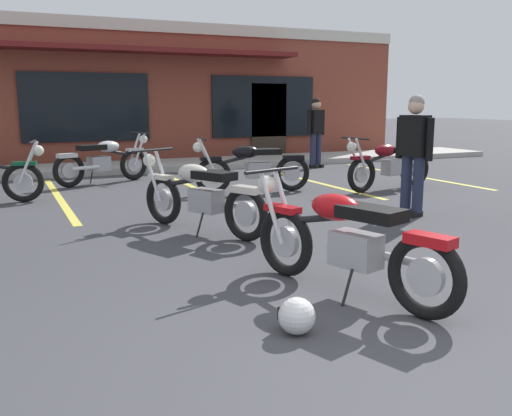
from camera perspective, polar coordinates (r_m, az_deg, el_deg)
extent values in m
plane|color=#3D3D42|center=(6.25, -4.20, -4.03)|extent=(80.00, 80.00, 0.00)
cube|color=#A8A59E|center=(13.69, -15.53, 3.87)|extent=(22.00, 1.80, 0.14)
cube|color=brown|center=(17.84, -18.01, 10.86)|extent=(18.41, 5.60, 3.65)
cube|color=beige|center=(15.15, -17.09, 17.42)|extent=(18.41, 0.06, 0.30)
cube|color=black|center=(15.02, -16.66, 9.66)|extent=(3.14, 0.06, 1.70)
cube|color=black|center=(16.43, 0.81, 10.13)|extent=(3.14, 0.06, 1.70)
cube|color=#33281E|center=(16.50, 1.29, 8.74)|extent=(1.10, 0.06, 2.10)
cube|color=maroon|center=(14.67, -16.73, 15.12)|extent=(11.05, 0.90, 0.12)
cube|color=#DBCC4C|center=(10.01, -19.14, 0.95)|extent=(0.12, 4.80, 0.01)
cube|color=#DBCC4C|center=(10.50, -5.83, 1.91)|extent=(0.12, 4.80, 0.01)
cube|color=#DBCC4C|center=(11.50, 5.74, 2.66)|extent=(0.12, 4.80, 0.01)
cube|color=#DBCC4C|center=(12.88, 15.16, 3.19)|extent=(0.12, 4.80, 0.01)
torus|color=black|center=(4.35, 16.64, -6.64)|extent=(0.29, 0.64, 0.64)
cylinder|color=#B7B7BC|center=(4.35, 16.64, -6.64)|extent=(0.15, 0.29, 0.29)
torus|color=black|center=(5.20, 2.97, -3.39)|extent=(0.29, 0.64, 0.64)
cylinder|color=#B7B7BC|center=(5.20, 2.97, -3.39)|extent=(0.15, 0.29, 0.29)
cylinder|color=silver|center=(5.14, 1.50, 0.11)|extent=(0.14, 0.32, 0.66)
cylinder|color=silver|center=(5.27, 2.92, 0.34)|extent=(0.14, 0.32, 0.66)
cylinder|color=black|center=(5.21, 1.63, 3.81)|extent=(0.64, 0.23, 0.03)
sphere|color=silver|center=(5.29, 1.02, 2.38)|extent=(0.21, 0.21, 0.17)
cube|color=#B70F14|center=(5.16, 2.68, -0.08)|extent=(0.24, 0.39, 0.06)
cube|color=#9E9EA3|center=(4.67, 9.97, -4.14)|extent=(0.35, 0.45, 0.28)
cylinder|color=silver|center=(4.59, 14.69, -5.12)|extent=(0.24, 0.55, 0.07)
cylinder|color=black|center=(4.74, 8.15, -0.90)|extent=(0.35, 0.91, 0.26)
ellipsoid|color=#B70F14|center=(4.73, 7.99, 0.09)|extent=(0.39, 0.54, 0.22)
cube|color=black|center=(4.52, 11.49, -0.53)|extent=(0.43, 0.58, 0.10)
cube|color=#B70F14|center=(4.26, 17.06, -3.10)|extent=(0.26, 0.39, 0.08)
cylinder|color=black|center=(4.57, 9.16, -7.86)|extent=(0.14, 0.06, 0.29)
torus|color=black|center=(6.48, -1.04, -0.59)|extent=(0.36, 0.62, 0.64)
cylinder|color=#B7B7BC|center=(6.48, -1.04, -0.59)|extent=(0.18, 0.29, 0.29)
torus|color=black|center=(7.50, -9.28, 0.81)|extent=(0.36, 0.62, 0.64)
cylinder|color=#B7B7BC|center=(7.50, -9.28, 0.81)|extent=(0.18, 0.29, 0.29)
cylinder|color=silver|center=(7.47, -10.37, 3.22)|extent=(0.18, 0.31, 0.66)
cylinder|color=silver|center=(7.59, -9.32, 3.36)|extent=(0.18, 0.31, 0.66)
cylinder|color=black|center=(7.56, -10.31, 5.74)|extent=(0.61, 0.31, 0.03)
sphere|color=silver|center=(7.63, -10.65, 4.72)|extent=(0.23, 0.23, 0.17)
cube|color=beige|center=(7.49, -9.54, 3.10)|extent=(0.28, 0.39, 0.06)
cube|color=#9E9EA3|center=(6.90, -5.01, 0.74)|extent=(0.39, 0.46, 0.28)
cylinder|color=silver|center=(6.75, -1.96, 0.21)|extent=(0.30, 0.53, 0.07)
cylinder|color=black|center=(7.01, -6.19, 2.85)|extent=(0.45, 0.88, 0.26)
ellipsoid|color=beige|center=(7.01, -6.31, 3.51)|extent=(0.44, 0.54, 0.22)
cube|color=black|center=(6.75, -4.22, 3.28)|extent=(0.47, 0.59, 0.10)
cube|color=beige|center=(6.42, -0.91, 1.84)|extent=(0.30, 0.39, 0.08)
cylinder|color=black|center=(6.78, -5.65, -1.69)|extent=(0.13, 0.08, 0.29)
torus|color=black|center=(11.22, 15.80, 3.75)|extent=(0.65, 0.21, 0.64)
cylinder|color=#B7B7BC|center=(11.22, 15.80, 3.75)|extent=(0.29, 0.11, 0.29)
torus|color=black|center=(10.16, 10.54, 3.30)|extent=(0.65, 0.21, 0.64)
cylinder|color=#B7B7BC|center=(10.16, 10.54, 3.30)|extent=(0.29, 0.11, 0.29)
cylinder|color=silver|center=(9.99, 10.55, 5.03)|extent=(0.33, 0.10, 0.66)
cylinder|color=silver|center=(10.12, 9.84, 5.12)|extent=(0.33, 0.10, 0.66)
cylinder|color=black|center=(9.98, 9.92, 6.88)|extent=(0.14, 0.66, 0.03)
sphere|color=silver|center=(9.93, 9.56, 6.07)|extent=(0.20, 0.20, 0.17)
cube|color=maroon|center=(10.10, 10.43, 4.97)|extent=(0.38, 0.20, 0.06)
cube|color=#9E9EA3|center=(10.73, 13.61, 3.99)|extent=(0.44, 0.30, 0.28)
cylinder|color=silver|center=(11.10, 14.35, 3.96)|extent=(0.55, 0.16, 0.07)
cylinder|color=black|center=(10.56, 12.93, 5.23)|extent=(0.94, 0.22, 0.26)
ellipsoid|color=maroon|center=(10.54, 12.87, 5.65)|extent=(0.52, 0.34, 0.22)
cube|color=black|center=(10.80, 14.18, 5.71)|extent=(0.56, 0.36, 0.10)
cube|color=maroon|center=(11.20, 15.93, 5.18)|extent=(0.38, 0.22, 0.08)
cylinder|color=black|center=(10.69, 14.51, 2.52)|extent=(0.05, 0.14, 0.29)
torus|color=black|center=(10.21, 3.66, 3.49)|extent=(0.65, 0.20, 0.64)
cylinder|color=#B7B7BC|center=(10.21, 3.66, 3.49)|extent=(0.29, 0.11, 0.29)
torus|color=black|center=(9.85, -4.32, 3.22)|extent=(0.65, 0.20, 0.64)
cylinder|color=#B7B7BC|center=(9.85, -4.32, 3.22)|extent=(0.29, 0.11, 0.29)
cylinder|color=silver|center=(9.71, -4.83, 5.01)|extent=(0.33, 0.10, 0.66)
cylinder|color=silver|center=(9.88, -5.01, 5.10)|extent=(0.33, 0.10, 0.66)
cylinder|color=black|center=(9.76, -5.42, 6.91)|extent=(0.14, 0.66, 0.03)
sphere|color=silver|center=(9.75, -5.87, 6.08)|extent=(0.20, 0.20, 0.17)
cube|color=black|center=(9.81, -4.57, 4.95)|extent=(0.38, 0.20, 0.06)
cube|color=#9E9EA3|center=(10.02, 0.19, 3.84)|extent=(0.43, 0.30, 0.28)
cylinder|color=silver|center=(10.26, 1.98, 3.76)|extent=(0.55, 0.16, 0.07)
cylinder|color=black|center=(9.94, -0.93, 5.18)|extent=(0.94, 0.21, 0.26)
ellipsoid|color=black|center=(9.93, -1.04, 5.63)|extent=(0.52, 0.33, 0.22)
cube|color=black|center=(10.02, 0.96, 5.68)|extent=(0.56, 0.36, 0.10)
cube|color=black|center=(10.19, 3.79, 5.06)|extent=(0.38, 0.22, 0.08)
cylinder|color=black|center=(9.90, 0.85, 2.24)|extent=(0.05, 0.14, 0.29)
torus|color=black|center=(11.17, -18.26, 3.59)|extent=(0.63, 0.34, 0.64)
cylinder|color=#B7B7BC|center=(11.17, -18.26, 3.59)|extent=(0.29, 0.16, 0.29)
torus|color=black|center=(11.92, -12.17, 4.29)|extent=(0.63, 0.34, 0.64)
cylinder|color=#B7B7BC|center=(11.92, -12.17, 4.29)|extent=(0.29, 0.16, 0.29)
cylinder|color=silver|center=(12.02, -12.08, 5.88)|extent=(0.32, 0.16, 0.66)
cylinder|color=silver|center=(11.87, -11.58, 5.84)|extent=(0.32, 0.16, 0.66)
cylinder|color=black|center=(11.97, -11.57, 7.41)|extent=(0.28, 0.62, 0.03)
sphere|color=silver|center=(12.02, -11.23, 6.77)|extent=(0.22, 0.22, 0.17)
cube|color=silver|center=(11.91, -12.06, 5.74)|extent=(0.39, 0.27, 0.06)
cube|color=#9E9EA3|center=(11.48, -15.47, 4.31)|extent=(0.46, 0.37, 0.28)
cylinder|color=silver|center=(11.18, -16.71, 3.89)|extent=(0.54, 0.27, 0.07)
cylinder|color=black|center=(11.56, -14.68, 5.59)|extent=(0.89, 0.41, 0.26)
ellipsoid|color=silver|center=(11.57, -14.62, 5.99)|extent=(0.54, 0.42, 0.22)
cube|color=black|center=(11.38, -16.16, 5.85)|extent=(0.59, 0.46, 0.10)
cube|color=silver|center=(11.13, -18.43, 5.01)|extent=(0.39, 0.28, 0.08)
cylinder|color=black|center=(11.63, -16.17, 3.06)|extent=(0.07, 0.13, 0.29)
torus|color=black|center=(9.77, -22.31, 2.40)|extent=(0.65, 0.22, 0.64)
cylinder|color=#B7B7BC|center=(9.77, -22.31, 2.40)|extent=(0.29, 0.11, 0.29)
cylinder|color=silver|center=(9.81, -21.79, 4.35)|extent=(0.33, 0.11, 0.66)
cylinder|color=silver|center=(9.63, -21.94, 4.24)|extent=(0.33, 0.11, 0.66)
cylinder|color=black|center=(9.69, -21.52, 6.20)|extent=(0.16, 0.65, 0.03)
sphere|color=silver|center=(9.68, -21.00, 5.41)|extent=(0.20, 0.20, 0.17)
cube|color=#0F4C2D|center=(9.73, -22.20, 4.16)|extent=(0.38, 0.21, 0.06)
cube|color=black|center=(8.21, 15.64, -0.60)|extent=(0.26, 0.15, 0.08)
cube|color=black|center=(8.33, 14.54, -0.39)|extent=(0.26, 0.15, 0.08)
cylinder|color=#232842|center=(8.17, 15.95, 2.33)|extent=(0.18, 0.18, 0.80)
cylinder|color=#232842|center=(8.29, 14.84, 2.50)|extent=(0.18, 0.18, 0.80)
cube|color=black|center=(8.17, 15.62, 7.00)|extent=(0.30, 0.42, 0.56)
cylinder|color=black|center=(8.02, 17.04, 6.58)|extent=(0.12, 0.12, 0.58)
cylinder|color=black|center=(8.32, 14.22, 6.85)|extent=(0.12, 0.12, 0.58)
sphere|color=beige|center=(8.16, 15.76, 9.80)|extent=(0.26, 0.26, 0.22)
sphere|color=gray|center=(8.16, 15.82, 10.15)|extent=(0.25, 0.25, 0.21)
cube|color=black|center=(14.06, 6.34, 4.23)|extent=(0.18, 0.26, 0.08)
cube|color=black|center=(13.90, 5.82, 4.18)|extent=(0.18, 0.26, 0.08)
cylinder|color=#232842|center=(14.04, 6.25, 5.95)|extent=(0.19, 0.19, 0.80)
cylinder|color=#232842|center=(13.89, 5.72, 5.91)|extent=(0.19, 0.19, 0.80)
cube|color=black|center=(13.93, 6.04, 8.64)|extent=(0.43, 0.34, 0.56)
cylinder|color=black|center=(14.12, 6.69, 8.49)|extent=(0.13, 0.13, 0.58)
cylinder|color=black|center=(13.74, 5.36, 8.46)|extent=(0.13, 0.13, 0.58)
sphere|color=tan|center=(13.92, 6.07, 10.28)|extent=(0.28, 0.28, 0.22)
sphere|color=black|center=(13.93, 6.04, 10.49)|extent=(0.27, 0.27, 0.21)
sphere|color=silver|center=(3.97, 4.11, -10.75)|extent=(0.26, 0.26, 0.26)
cube|color=black|center=(4.06, 3.40, -10.36)|extent=(0.18, 0.03, 0.09)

